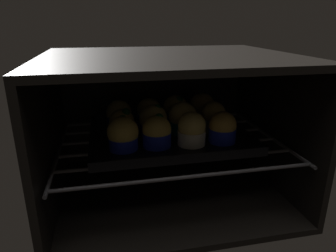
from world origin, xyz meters
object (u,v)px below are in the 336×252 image
(muffin_row0_col3, at_px, (222,128))
(muffin_row1_col1, at_px, (153,121))
(muffin_row1_col2, at_px, (183,119))
(muffin_row2_col2, at_px, (175,110))
(baking_tray, at_px, (168,135))
(muffin_row1_col3, at_px, (213,117))
(muffin_row2_col3, at_px, (202,108))
(muffin_row0_col0, at_px, (123,135))
(muffin_row2_col1, at_px, (149,113))
(muffin_row1_col0, at_px, (122,125))
(muffin_row0_col1, at_px, (157,132))
(muffin_row2_col0, at_px, (119,115))
(muffin_row0_col2, at_px, (192,130))

(muffin_row0_col3, distance_m, muffin_row1_col1, 0.17)
(muffin_row1_col2, xyz_separation_m, muffin_row2_col2, (0.00, 0.08, -0.00))
(baking_tray, height_order, muffin_row1_col3, muffin_row1_col3)
(muffin_row1_col2, bearing_deg, muffin_row2_col3, 46.26)
(muffin_row0_col0, distance_m, muffin_row1_col2, 0.17)
(muffin_row1_col2, relative_size, muffin_row2_col3, 1.00)
(muffin_row0_col3, distance_m, muffin_row2_col1, 0.22)
(muffin_row1_col1, bearing_deg, muffin_row1_col3, 0.39)
(muffin_row1_col0, bearing_deg, muffin_row0_col3, -19.39)
(muffin_row0_col1, relative_size, muffin_row1_col1, 0.96)
(muffin_row1_col3, xyz_separation_m, muffin_row2_col2, (-0.08, 0.08, 0.00))
(muffin_row0_col1, height_order, muffin_row0_col3, muffin_row0_col1)
(muffin_row1_col2, height_order, muffin_row2_col3, same)
(muffin_row1_col3, bearing_deg, muffin_row2_col2, 135.76)
(baking_tray, bearing_deg, muffin_row2_col0, 147.41)
(muffin_row1_col2, bearing_deg, baking_tray, 175.71)
(muffin_row2_col1, bearing_deg, muffin_row2_col2, 3.59)
(muffin_row0_col3, bearing_deg, muffin_row2_col2, 115.78)
(muffin_row0_col0, bearing_deg, muffin_row1_col0, 87.82)
(muffin_row1_col1, bearing_deg, muffin_row2_col0, 136.15)
(muffin_row2_col3, bearing_deg, muffin_row2_col0, -179.28)
(muffin_row1_col3, bearing_deg, muffin_row1_col0, 179.41)
(muffin_row1_col0, height_order, muffin_row1_col3, muffin_row1_col3)
(muffin_row1_col0, relative_size, muffin_row2_col1, 0.98)
(muffin_row0_col0, xyz_separation_m, muffin_row0_col1, (0.08, 0.00, -0.00))
(muffin_row0_col1, relative_size, muffin_row2_col3, 0.93)
(muffin_row1_col1, bearing_deg, muffin_row0_col0, -137.45)
(muffin_row1_col2, distance_m, muffin_row1_col3, 0.08)
(muffin_row2_col0, bearing_deg, muffin_row1_col3, -17.74)
(muffin_row1_col1, relative_size, muffin_row2_col3, 0.98)
(muffin_row0_col0, height_order, muffin_row1_col2, muffin_row1_col2)
(muffin_row0_col2, xyz_separation_m, muffin_row1_col1, (-0.08, 0.08, 0.00))
(muffin_row0_col0, distance_m, muffin_row0_col1, 0.08)
(muffin_row0_col0, xyz_separation_m, muffin_row0_col2, (0.16, -0.00, 0.00))
(muffin_row1_col0, bearing_deg, baking_tray, -0.89)
(baking_tray, bearing_deg, muffin_row1_col0, 179.11)
(muffin_row2_col0, bearing_deg, muffin_row0_col1, -63.00)
(muffin_row2_col3, bearing_deg, muffin_row1_col1, -152.32)
(muffin_row1_col1, height_order, muffin_row1_col2, muffin_row1_col2)
(muffin_row1_col2, bearing_deg, muffin_row0_col3, -44.68)
(muffin_row2_col2, xyz_separation_m, muffin_row2_col3, (0.08, -0.00, 0.00))
(baking_tray, relative_size, muffin_row1_col3, 5.00)
(muffin_row0_col2, height_order, muffin_row0_col3, muffin_row0_col2)
(muffin_row0_col1, xyz_separation_m, muffin_row2_col3, (0.16, 0.16, 0.00))
(muffin_row0_col1, height_order, muffin_row1_col3, muffin_row1_col3)
(muffin_row1_col2, xyz_separation_m, muffin_row2_col0, (-0.16, 0.08, -0.00))
(muffin_row1_col2, height_order, muffin_row2_col0, muffin_row1_col2)
(muffin_row0_col1, relative_size, muffin_row2_col2, 0.96)
(muffin_row0_col2, bearing_deg, muffin_row1_col3, 44.29)
(baking_tray, relative_size, muffin_row0_col2, 4.95)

